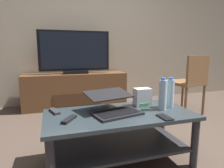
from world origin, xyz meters
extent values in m
plane|color=#4C3D33|center=(0.00, 0.00, 0.00)|extent=(7.68, 7.68, 0.00)
cube|color=#B2A38C|center=(0.00, 2.16, 1.40)|extent=(6.40, 0.12, 2.80)
cube|color=#2D383D|center=(-0.15, 0.02, 0.42)|extent=(1.18, 0.58, 0.03)
cube|color=#2D2D33|center=(-0.15, 0.02, 0.15)|extent=(1.04, 0.51, 0.02)
cylinder|color=#2D2D33|center=(-0.69, -0.22, 0.20)|extent=(0.06, 0.06, 0.40)
cylinder|color=#2D2D33|center=(0.39, -0.22, 0.20)|extent=(0.06, 0.06, 0.40)
cylinder|color=#2D2D33|center=(-0.69, 0.26, 0.20)|extent=(0.06, 0.06, 0.40)
cylinder|color=#2D2D33|center=(0.39, 0.26, 0.20)|extent=(0.06, 0.06, 0.40)
cube|color=brown|center=(-0.28, 1.84, 0.28)|extent=(1.66, 0.43, 0.56)
cube|color=#432A18|center=(-0.28, 1.62, 0.17)|extent=(0.75, 0.01, 0.19)
cube|color=black|center=(-0.28, 1.82, 0.58)|extent=(0.40, 0.20, 0.05)
cube|color=black|center=(-0.28, 1.82, 0.92)|extent=(1.13, 0.04, 0.64)
cube|color=black|center=(-0.28, 1.79, 0.92)|extent=(1.05, 0.01, 0.57)
cube|color=brown|center=(1.20, 0.97, 0.46)|extent=(0.52, 0.52, 0.04)
cube|color=brown|center=(1.24, 0.77, 0.66)|extent=(0.42, 0.12, 0.40)
cylinder|color=brown|center=(1.35, 1.19, 0.22)|extent=(0.04, 0.04, 0.44)
cylinder|color=brown|center=(0.98, 1.12, 0.22)|extent=(0.04, 0.04, 0.44)
cylinder|color=brown|center=(1.43, 0.82, 0.22)|extent=(0.04, 0.04, 0.44)
cylinder|color=brown|center=(1.06, 0.74, 0.22)|extent=(0.04, 0.04, 0.44)
cube|color=black|center=(-0.18, 0.00, 0.44)|extent=(0.42, 0.32, 0.02)
cube|color=black|center=(-0.18, 0.00, 0.45)|extent=(0.36, 0.26, 0.00)
cube|color=black|center=(-0.22, 0.13, 0.57)|extent=(0.42, 0.32, 0.05)
cube|color=silver|center=(-0.22, 0.13, 0.57)|extent=(0.37, 0.28, 0.04)
cube|color=silver|center=(0.12, 0.17, 0.51)|extent=(0.15, 0.10, 0.16)
cube|color=#19D84C|center=(0.12, 0.12, 0.46)|extent=(0.09, 0.00, 0.01)
cylinder|color=silver|center=(0.33, 0.05, 0.55)|extent=(0.07, 0.07, 0.25)
cylinder|color=blue|center=(0.33, 0.05, 0.69)|extent=(0.04, 0.04, 0.02)
cylinder|color=silver|center=(0.22, 0.00, 0.56)|extent=(0.07, 0.07, 0.25)
cylinder|color=blue|center=(0.22, 0.00, 0.69)|extent=(0.04, 0.04, 0.02)
cube|color=black|center=(0.13, -0.19, 0.44)|extent=(0.07, 0.14, 0.01)
cube|color=black|center=(-0.56, -0.03, 0.44)|extent=(0.13, 0.16, 0.02)
cube|color=#2D2D30|center=(-0.65, 0.19, 0.44)|extent=(0.09, 0.17, 0.02)
camera|label=1|loc=(-0.66, -1.39, 0.92)|focal=31.10mm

